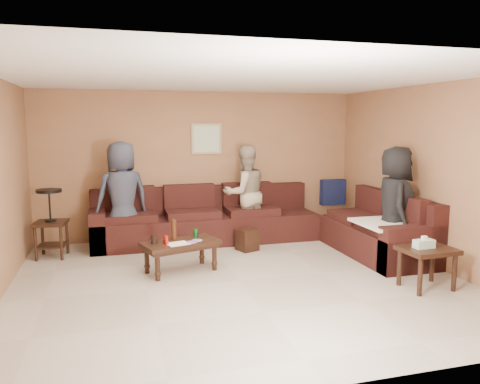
{
  "coord_description": "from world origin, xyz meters",
  "views": [
    {
      "loc": [
        -1.49,
        -5.45,
        1.95
      ],
      "look_at": [
        0.25,
        0.85,
        1.0
      ],
      "focal_mm": 35.0,
      "sensor_mm": 36.0,
      "label": 1
    }
  ],
  "objects_px": {
    "side_table_right": "(427,254)",
    "coffee_table": "(180,246)",
    "sectional_sofa": "(263,226)",
    "person_left": "(122,196)",
    "end_table_left": "(51,222)",
    "person_right": "(395,205)",
    "waste_bin": "(247,240)",
    "person_middle": "(245,193)"
  },
  "relations": [
    {
      "from": "coffee_table",
      "to": "waste_bin",
      "type": "height_order",
      "value": "coffee_table"
    },
    {
      "from": "coffee_table",
      "to": "end_table_left",
      "type": "bearing_deg",
      "value": 145.55
    },
    {
      "from": "coffee_table",
      "to": "end_table_left",
      "type": "distance_m",
      "value": 2.11
    },
    {
      "from": "sectional_sofa",
      "to": "person_right",
      "type": "bearing_deg",
      "value": -40.07
    },
    {
      "from": "coffee_table",
      "to": "person_middle",
      "type": "height_order",
      "value": "person_middle"
    },
    {
      "from": "person_right",
      "to": "side_table_right",
      "type": "bearing_deg",
      "value": -171.2
    },
    {
      "from": "sectional_sofa",
      "to": "person_middle",
      "type": "height_order",
      "value": "person_middle"
    },
    {
      "from": "waste_bin",
      "to": "person_middle",
      "type": "xyz_separation_m",
      "value": [
        0.15,
        0.63,
        0.64
      ]
    },
    {
      "from": "sectional_sofa",
      "to": "person_middle",
      "type": "distance_m",
      "value": 0.69
    },
    {
      "from": "sectional_sofa",
      "to": "person_middle",
      "type": "bearing_deg",
      "value": 109.17
    },
    {
      "from": "coffee_table",
      "to": "person_left",
      "type": "bearing_deg",
      "value": 118.39
    },
    {
      "from": "person_right",
      "to": "person_left",
      "type": "bearing_deg",
      "value": 88.6
    },
    {
      "from": "waste_bin",
      "to": "person_middle",
      "type": "height_order",
      "value": "person_middle"
    },
    {
      "from": "end_table_left",
      "to": "coffee_table",
      "type": "bearing_deg",
      "value": -34.45
    },
    {
      "from": "person_left",
      "to": "person_right",
      "type": "relative_size",
      "value": 1.03
    },
    {
      "from": "side_table_right",
      "to": "coffee_table",
      "type": "bearing_deg",
      "value": 152.55
    },
    {
      "from": "sectional_sofa",
      "to": "person_left",
      "type": "bearing_deg",
      "value": 170.95
    },
    {
      "from": "person_right",
      "to": "waste_bin",
      "type": "bearing_deg",
      "value": 81.0
    },
    {
      "from": "person_middle",
      "to": "person_left",
      "type": "bearing_deg",
      "value": -6.27
    },
    {
      "from": "person_left",
      "to": "end_table_left",
      "type": "bearing_deg",
      "value": -12.68
    },
    {
      "from": "waste_bin",
      "to": "sectional_sofa",
      "type": "bearing_deg",
      "value": 27.87
    },
    {
      "from": "waste_bin",
      "to": "person_middle",
      "type": "bearing_deg",
      "value": 76.92
    },
    {
      "from": "sectional_sofa",
      "to": "side_table_right",
      "type": "distance_m",
      "value": 2.69
    },
    {
      "from": "sectional_sofa",
      "to": "person_left",
      "type": "xyz_separation_m",
      "value": [
        -2.16,
        0.34,
        0.52
      ]
    },
    {
      "from": "end_table_left",
      "to": "waste_bin",
      "type": "relative_size",
      "value": 3.02
    },
    {
      "from": "side_table_right",
      "to": "end_table_left",
      "type": "bearing_deg",
      "value": 149.71
    },
    {
      "from": "end_table_left",
      "to": "side_table_right",
      "type": "xyz_separation_m",
      "value": [
        4.46,
        -2.61,
        -0.1
      ]
    },
    {
      "from": "waste_bin",
      "to": "person_left",
      "type": "distance_m",
      "value": 2.04
    },
    {
      "from": "coffee_table",
      "to": "person_left",
      "type": "distance_m",
      "value": 1.55
    },
    {
      "from": "coffee_table",
      "to": "person_middle",
      "type": "relative_size",
      "value": 0.68
    },
    {
      "from": "side_table_right",
      "to": "waste_bin",
      "type": "relative_size",
      "value": 1.92
    },
    {
      "from": "side_table_right",
      "to": "waste_bin",
      "type": "distance_m",
      "value": 2.73
    },
    {
      "from": "waste_bin",
      "to": "person_middle",
      "type": "distance_m",
      "value": 0.91
    },
    {
      "from": "person_middle",
      "to": "person_right",
      "type": "xyz_separation_m",
      "value": [
        1.69,
        -1.76,
        0.02
      ]
    },
    {
      "from": "coffee_table",
      "to": "end_table_left",
      "type": "relative_size",
      "value": 1.08
    },
    {
      "from": "sectional_sofa",
      "to": "end_table_left",
      "type": "distance_m",
      "value": 3.21
    },
    {
      "from": "end_table_left",
      "to": "person_left",
      "type": "height_order",
      "value": "person_left"
    },
    {
      "from": "side_table_right",
      "to": "person_middle",
      "type": "bearing_deg",
      "value": 116.79
    },
    {
      "from": "side_table_right",
      "to": "waste_bin",
      "type": "xyz_separation_m",
      "value": [
        -1.58,
        2.21,
        -0.26
      ]
    },
    {
      "from": "sectional_sofa",
      "to": "waste_bin",
      "type": "xyz_separation_m",
      "value": [
        -0.31,
        -0.16,
        -0.16
      ]
    },
    {
      "from": "coffee_table",
      "to": "side_table_right",
      "type": "xyz_separation_m",
      "value": [
        2.73,
        -1.42,
        0.07
      ]
    },
    {
      "from": "side_table_right",
      "to": "person_right",
      "type": "height_order",
      "value": "person_right"
    }
  ]
}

